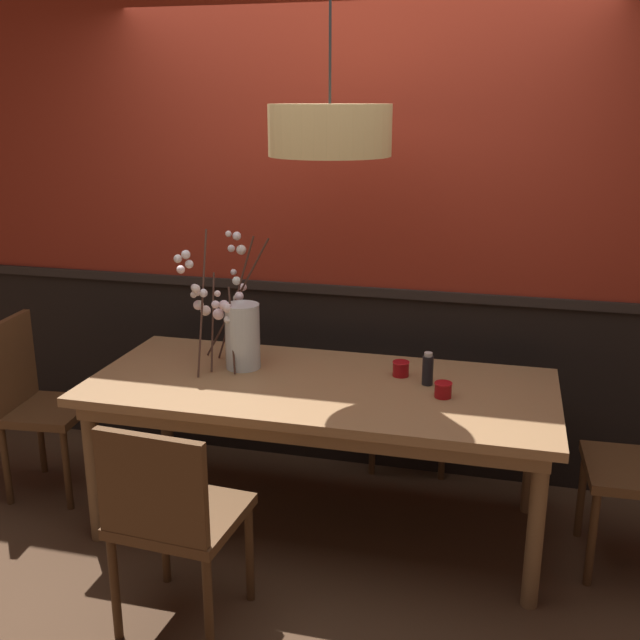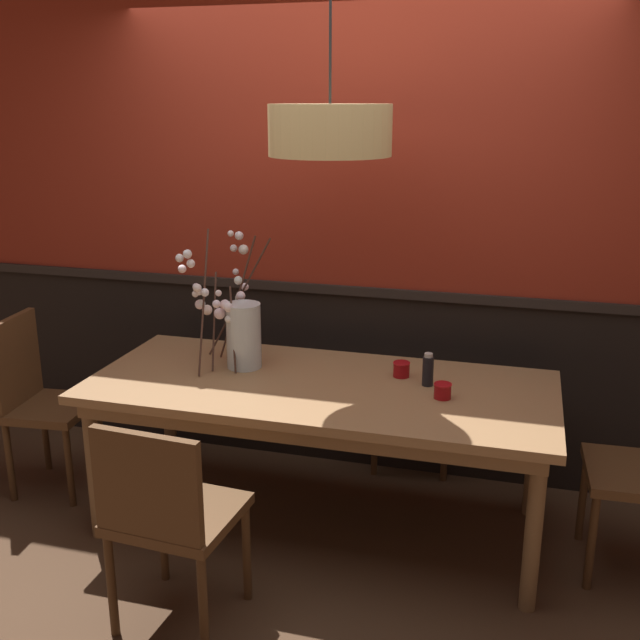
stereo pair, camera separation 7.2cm
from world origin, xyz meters
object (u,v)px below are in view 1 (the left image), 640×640
at_px(dining_table, 320,398).
at_px(chair_head_west_end, 34,397).
at_px(pendant_lamp, 330,130).
at_px(candle_holder_nearer_center, 443,390).
at_px(chair_far_side_right, 411,375).
at_px(vase_with_blossoms, 238,331).
at_px(condiment_bottle, 428,369).
at_px(chair_near_side_left, 172,514).
at_px(candle_holder_nearer_edge, 401,368).

bearing_deg(dining_table, chair_head_west_end, -179.03).
distance_m(dining_table, pendant_lamp, 1.23).
bearing_deg(candle_holder_nearer_center, chair_far_side_right, 105.89).
height_order(chair_head_west_end, vase_with_blossoms, vase_with_blossoms).
distance_m(chair_far_side_right, condiment_bottle, 0.84).
bearing_deg(pendant_lamp, chair_near_side_left, -112.57).
distance_m(chair_head_west_end, candle_holder_nearer_edge, 1.93).
relative_size(chair_far_side_right, condiment_bottle, 5.66).
bearing_deg(dining_table, condiment_bottle, 12.28).
relative_size(chair_head_west_end, pendant_lamp, 0.93).
distance_m(chair_near_side_left, condiment_bottle, 1.34).
bearing_deg(dining_table, chair_near_side_left, -111.90).
distance_m(chair_far_side_right, candle_holder_nearer_center, 0.97).
bearing_deg(pendant_lamp, vase_with_blossoms, 171.28).
bearing_deg(candle_holder_nearer_edge, chair_head_west_end, -173.56).
xyz_separation_m(chair_near_side_left, condiment_bottle, (0.85, 0.99, 0.31)).
distance_m(dining_table, chair_head_west_end, 1.55).
height_order(chair_far_side_right, vase_with_blossoms, vase_with_blossoms).
relative_size(chair_near_side_left, condiment_bottle, 5.72).
height_order(candle_holder_nearer_center, candle_holder_nearer_edge, candle_holder_nearer_edge).
bearing_deg(chair_near_side_left, pendant_lamp, 67.43).
relative_size(chair_near_side_left, vase_with_blossoms, 1.34).
height_order(chair_near_side_left, candle_holder_nearer_center, chair_near_side_left).
bearing_deg(candle_holder_nearer_edge, chair_near_side_left, -123.47).
xyz_separation_m(dining_table, chair_head_west_end, (-1.54, -0.03, -0.14)).
distance_m(vase_with_blossoms, pendant_lamp, 1.08).
height_order(chair_near_side_left, vase_with_blossoms, vase_with_blossoms).
relative_size(candle_holder_nearer_edge, condiment_bottle, 0.53).
xyz_separation_m(candle_holder_nearer_edge, condiment_bottle, (0.14, -0.08, 0.04)).
relative_size(chair_near_side_left, candle_holder_nearer_edge, 10.80).
distance_m(chair_near_side_left, candle_holder_nearer_edge, 1.31).
bearing_deg(chair_near_side_left, condiment_bottle, 49.53).
distance_m(vase_with_blossoms, candle_holder_nearer_center, 1.05).
relative_size(chair_near_side_left, candle_holder_nearer_center, 11.05).
relative_size(candle_holder_nearer_edge, pendant_lamp, 0.08).
relative_size(dining_table, chair_head_west_end, 2.29).
distance_m(chair_far_side_right, candle_holder_nearer_edge, 0.73).
height_order(vase_with_blossoms, condiment_bottle, vase_with_blossoms).
relative_size(chair_head_west_end, chair_far_side_right, 1.07).
bearing_deg(condiment_bottle, chair_far_side_right, 102.60).
distance_m(candle_holder_nearer_center, candle_holder_nearer_edge, 0.31).
bearing_deg(dining_table, candle_holder_nearer_center, -3.24).
distance_m(dining_table, vase_with_blossoms, 0.53).
bearing_deg(candle_holder_nearer_edge, dining_table, -152.02).
bearing_deg(condiment_bottle, chair_near_side_left, -130.47).
bearing_deg(vase_with_blossoms, dining_table, -15.06).
bearing_deg(dining_table, chair_far_side_right, 69.51).
relative_size(chair_head_west_end, vase_with_blossoms, 1.42).
bearing_deg(chair_head_west_end, candle_holder_nearer_center, -0.17).
xyz_separation_m(vase_with_blossoms, candle_holder_nearer_edge, (0.80, 0.07, -0.15)).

